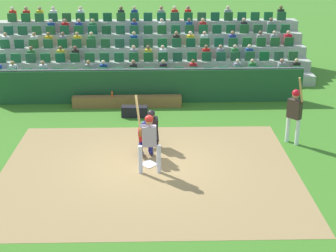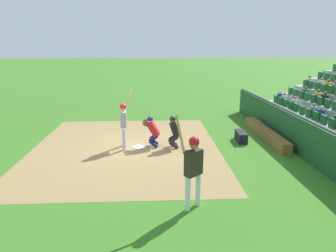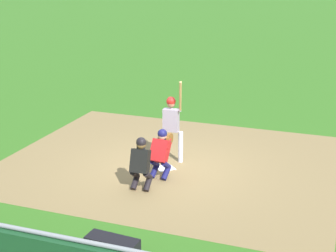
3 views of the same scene
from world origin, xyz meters
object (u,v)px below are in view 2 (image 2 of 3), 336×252
at_px(home_plate_umpire, 174,130).
at_px(on_deck_batter, 193,164).
at_px(catcher_crouching, 152,129).
at_px(water_bottle_on_bench, 260,123).
at_px(batter_at_plate, 124,120).
at_px(dugout_bench, 266,134).
at_px(home_plate_marker, 138,147).
at_px(equipment_duffel_bag, 241,137).

relative_size(home_plate_umpire, on_deck_batter, 0.55).
xyz_separation_m(catcher_crouching, home_plate_umpire, (-0.20, -0.84, 0.01)).
distance_m(water_bottle_on_bench, on_deck_batter, 7.38).
distance_m(batter_at_plate, water_bottle_on_bench, 6.15).
relative_size(batter_at_plate, dugout_bench, 0.53).
xyz_separation_m(batter_at_plate, water_bottle_on_bench, (1.47, -5.95, -0.57)).
distance_m(catcher_crouching, home_plate_umpire, 0.86).
height_order(home_plate_marker, home_plate_umpire, home_plate_umpire).
bearing_deg(home_plate_marker, dugout_bench, -81.05).
relative_size(batter_at_plate, home_plate_umpire, 1.76).
bearing_deg(home_plate_umpire, dugout_bench, -76.78).
bearing_deg(catcher_crouching, home_plate_umpire, -103.34).
distance_m(home_plate_marker, batter_at_plate, 1.23).
xyz_separation_m(water_bottle_on_bench, equipment_duffel_bag, (-0.92, 1.11, -0.35)).
bearing_deg(water_bottle_on_bench, home_plate_marker, 105.03).
height_order(water_bottle_on_bench, equipment_duffel_bag, water_bottle_on_bench).
xyz_separation_m(home_plate_marker, water_bottle_on_bench, (1.45, -5.41, 0.54)).
height_order(catcher_crouching, dugout_bench, catcher_crouching).
xyz_separation_m(home_plate_umpire, water_bottle_on_bench, (1.55, -4.01, -0.15)).
height_order(home_plate_marker, batter_at_plate, batter_at_plate).
xyz_separation_m(catcher_crouching, dugout_bench, (0.76, -4.92, -0.48)).
height_order(dugout_bench, equipment_duffel_bag, dugout_bench).
bearing_deg(equipment_duffel_bag, water_bottle_on_bench, -46.07).
height_order(catcher_crouching, on_deck_batter, on_deck_batter).
bearing_deg(water_bottle_on_bench, catcher_crouching, 105.55).
distance_m(equipment_duffel_bag, on_deck_batter, 6.09).
xyz_separation_m(home_plate_umpire, on_deck_batter, (-4.68, -0.10, 0.47)).
xyz_separation_m(dugout_bench, on_deck_batter, (-5.64, 3.99, 0.96)).
bearing_deg(batter_at_plate, on_deck_batter, -156.84).
xyz_separation_m(water_bottle_on_bench, on_deck_batter, (-6.23, 3.91, 0.62)).
bearing_deg(batter_at_plate, home_plate_marker, -88.59).
xyz_separation_m(home_plate_marker, home_plate_umpire, (-0.10, -1.40, 0.69)).
xyz_separation_m(catcher_crouching, equipment_duffel_bag, (0.43, -3.74, -0.50)).
relative_size(home_plate_marker, batter_at_plate, 0.19).
xyz_separation_m(home_plate_umpire, dugout_bench, (0.96, -4.08, -0.49)).
xyz_separation_m(home_plate_marker, equipment_duffel_bag, (0.54, -4.30, 0.19)).
bearing_deg(home_plate_marker, water_bottle_on_bench, -74.97).
height_order(catcher_crouching, equipment_duffel_bag, catcher_crouching).
bearing_deg(on_deck_batter, equipment_duffel_bag, -27.81).
height_order(home_plate_marker, on_deck_batter, on_deck_batter).
bearing_deg(water_bottle_on_bench, equipment_duffel_bag, 129.60).
bearing_deg(batter_at_plate, dugout_bench, -81.72).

